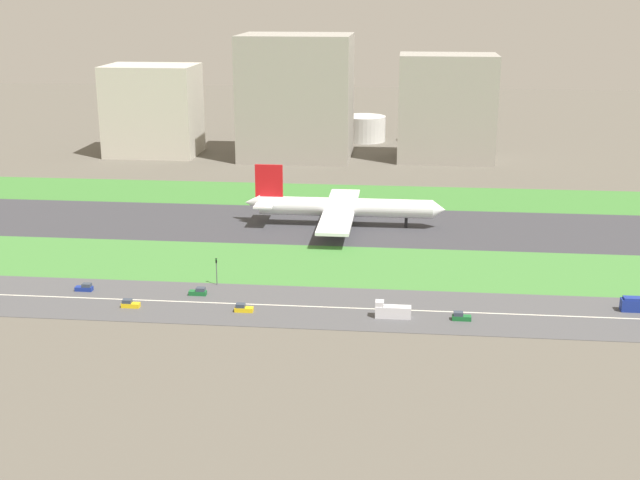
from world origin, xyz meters
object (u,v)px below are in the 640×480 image
at_px(car_3, 85,288).
at_px(traffic_light, 217,269).
at_px(terminal_building, 153,110).
at_px(fuel_tank_west, 364,129).
at_px(fuel_tank_centre, 433,127).
at_px(car_5, 461,317).
at_px(car_2, 199,292).
at_px(car_4, 130,304).
at_px(hangar_building, 296,97).
at_px(office_tower, 447,108).
at_px(airliner, 341,207).
at_px(truck_0, 392,311).
at_px(car_1, 243,308).

xyz_separation_m(car_3, traffic_light, (32.62, 7.99, 3.37)).
relative_size(terminal_building, fuel_tank_west, 1.90).
distance_m(terminal_building, fuel_tank_centre, 137.90).
bearing_deg(car_5, car_2, -8.77).
relative_size(car_3, car_4, 1.00).
bearing_deg(hangar_building, car_5, -71.68).
distance_m(car_4, traffic_light, 25.32).
bearing_deg(office_tower, fuel_tank_centre, 95.26).
height_order(car_4, terminal_building, terminal_building).
relative_size(airliner, office_tower, 1.39).
relative_size(car_5, hangar_building, 0.08).
relative_size(traffic_light, terminal_building, 0.18).
relative_size(car_3, car_5, 1.00).
bearing_deg(airliner, truck_0, -76.73).
bearing_deg(hangar_building, fuel_tank_centre, 35.56).
xyz_separation_m(car_5, fuel_tank_centre, (-0.62, 237.00, 6.67)).
distance_m(hangar_building, fuel_tank_west, 57.21).
relative_size(car_4, office_tower, 0.09).
bearing_deg(hangar_building, office_tower, 0.00).
bearing_deg(airliner, terminal_building, 130.09).
relative_size(car_4, hangar_building, 0.08).
bearing_deg(truck_0, terminal_building, -59.22).
bearing_deg(car_2, truck_0, -11.58).
height_order(car_2, fuel_tank_west, fuel_tank_west).
bearing_deg(fuel_tank_west, terminal_building, -154.67).
bearing_deg(car_1, hangar_building, -86.40).
xyz_separation_m(car_5, hangar_building, (-63.56, 192.00, 26.51)).
bearing_deg(terminal_building, airliner, -49.91).
xyz_separation_m(car_1, fuel_tank_west, (16.23, 237.00, 5.36)).
distance_m(truck_0, office_tower, 194.21).
relative_size(car_3, hangar_building, 0.08).
bearing_deg(hangar_building, car_2, -90.40).
relative_size(car_5, office_tower, 0.09).
bearing_deg(office_tower, terminal_building, 180.00).
height_order(car_2, truck_0, truck_0).
bearing_deg(hangar_building, airliner, -75.65).
bearing_deg(terminal_building, office_tower, 0.00).
distance_m(car_2, office_tower, 195.70).
height_order(airliner, car_4, airliner).
bearing_deg(traffic_light, terminal_building, 111.47).
height_order(car_3, fuel_tank_centre, fuel_tank_centre).
distance_m(airliner, car_5, 85.41).
xyz_separation_m(car_2, car_1, (13.34, -10.00, 0.00)).
xyz_separation_m(truck_0, car_1, (-35.49, 0.00, -0.75)).
height_order(car_3, traffic_light, traffic_light).
relative_size(car_5, fuel_tank_west, 0.20).
bearing_deg(airliner, office_tower, 71.60).
bearing_deg(car_1, car_2, -36.86).
xyz_separation_m(car_4, office_tower, (82.90, 192.00, 22.45)).
xyz_separation_m(car_4, fuel_tank_west, (44.12, 237.00, 5.36)).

